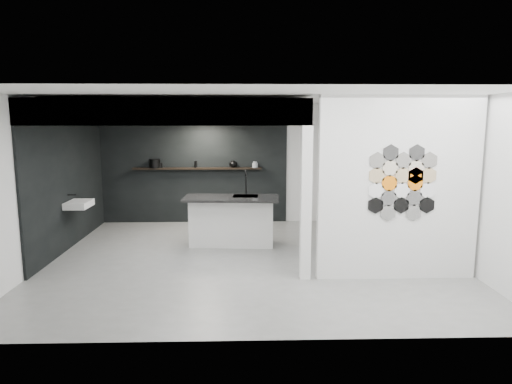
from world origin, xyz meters
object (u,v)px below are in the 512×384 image
at_px(glass_bowl, 255,165).
at_px(kitchen_island, 232,220).
at_px(stockpot, 155,163).
at_px(kettle, 233,164).
at_px(glass_vase, 255,164).
at_px(partition_panel, 398,189).
at_px(utensil_cup, 160,165).
at_px(wall_basin, 79,204).
at_px(bottle_dark, 196,164).

bearing_deg(glass_bowl, kitchen_island, -104.69).
height_order(kitchen_island, stockpot, stockpot).
height_order(kettle, glass_vase, kettle).
bearing_deg(partition_panel, kitchen_island, 143.03).
xyz_separation_m(kitchen_island, stockpot, (-1.83, 1.92, 0.93)).
distance_m(glass_vase, utensil_cup, 2.20).
bearing_deg(utensil_cup, glass_vase, 0.00).
height_order(wall_basin, bottle_dark, bottle_dark).
relative_size(glass_bowl, bottle_dark, 0.89).
height_order(bottle_dark, utensil_cup, bottle_dark).
bearing_deg(wall_basin, kitchen_island, 2.81).
bearing_deg(wall_basin, glass_vase, 31.35).
bearing_deg(kitchen_island, wall_basin, -173.53).
bearing_deg(glass_vase, kettle, 180.00).
bearing_deg(stockpot, kitchen_island, -46.46).
distance_m(glass_vase, bottle_dark, 1.39).
height_order(kitchen_island, glass_vase, kitchen_island).
relative_size(kitchen_island, bottle_dark, 12.19).
distance_m(partition_panel, kitchen_island, 3.35).
distance_m(partition_panel, kettle, 4.65).
bearing_deg(stockpot, bottle_dark, 0.00).
height_order(partition_panel, kitchen_island, partition_panel).
bearing_deg(kettle, wall_basin, -134.09).
bearing_deg(partition_panel, stockpot, 138.75).
height_order(glass_vase, bottle_dark, bottle_dark).
relative_size(stockpot, glass_bowl, 1.81).
bearing_deg(bottle_dark, kettle, 0.00).
bearing_deg(stockpot, partition_panel, -41.25).
bearing_deg(glass_vase, bottle_dark, 180.00).
bearing_deg(partition_panel, utensil_cup, 137.91).
bearing_deg(kettle, glass_vase, 10.28).
bearing_deg(utensil_cup, stockpot, 180.00).
xyz_separation_m(partition_panel, utensil_cup, (-4.28, 3.87, -0.02)).
height_order(stockpot, glass_vase, stockpot).
xyz_separation_m(kettle, glass_vase, (0.51, 0.00, -0.01)).
bearing_deg(glass_vase, stockpot, 180.00).
distance_m(glass_bowl, glass_vase, 0.02).
height_order(partition_panel, stockpot, partition_panel).
bearing_deg(glass_bowl, partition_panel, -61.77).
height_order(wall_basin, stockpot, stockpot).
height_order(wall_basin, kettle, kettle).
height_order(glass_bowl, bottle_dark, bottle_dark).
relative_size(glass_vase, bottle_dark, 0.90).
height_order(stockpot, utensil_cup, stockpot).
distance_m(partition_panel, glass_bowl, 4.39).
relative_size(kettle, utensil_cup, 1.66).
distance_m(bottle_dark, utensil_cup, 0.82).
relative_size(stockpot, glass_vase, 1.80).
bearing_deg(glass_vase, utensil_cup, 180.00).
bearing_deg(utensil_cup, kettle, 0.00).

